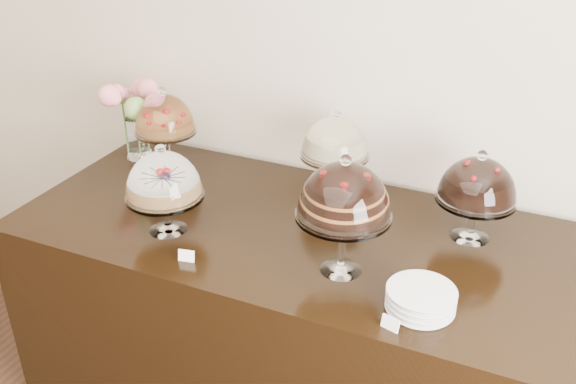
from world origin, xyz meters
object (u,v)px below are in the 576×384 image
at_px(display_counter, 293,317).
at_px(cake_stand_fruit_tart, 165,118).
at_px(cake_stand_dark_choco, 478,184).
at_px(flower_vase, 135,108).
at_px(plate_stack, 421,299).
at_px(cake_stand_sugar_sponge, 163,180).
at_px(cake_stand_cheesecake, 335,141).
at_px(cake_stand_choco_layer, 344,195).

xyz_separation_m(display_counter, cake_stand_fruit_tart, (-0.73, 0.24, 0.70)).
bearing_deg(display_counter, cake_stand_dark_choco, 18.11).
xyz_separation_m(flower_vase, plate_stack, (1.51, -0.59, -0.22)).
relative_size(cake_stand_dark_choco, plate_stack, 1.66).
bearing_deg(cake_stand_dark_choco, cake_stand_sugar_sponge, -158.49).
height_order(cake_stand_fruit_tart, flower_vase, cake_stand_fruit_tart).
bearing_deg(cake_stand_cheesecake, cake_stand_sugar_sponge, -133.01).
height_order(cake_stand_sugar_sponge, cake_stand_choco_layer, cake_stand_choco_layer).
relative_size(cake_stand_sugar_sponge, cake_stand_dark_choco, 1.00).
bearing_deg(display_counter, cake_stand_cheesecake, 80.62).
bearing_deg(display_counter, cake_stand_fruit_tart, 161.92).
bearing_deg(flower_vase, cake_stand_fruit_tart, -15.41).
relative_size(cake_stand_choco_layer, cake_stand_dark_choco, 1.23).
bearing_deg(cake_stand_fruit_tart, display_counter, -18.08).
xyz_separation_m(cake_stand_dark_choco, plate_stack, (-0.07, -0.51, -0.19)).
relative_size(display_counter, cake_stand_fruit_tart, 5.54).
xyz_separation_m(cake_stand_choco_layer, cake_stand_cheesecake, (-0.22, 0.50, -0.05)).
bearing_deg(flower_vase, cake_stand_choco_layer, -22.17).
bearing_deg(cake_stand_choco_layer, display_counter, 144.04).
bearing_deg(cake_stand_dark_choco, cake_stand_cheesecake, 170.73).
distance_m(cake_stand_cheesecake, flower_vase, 0.99).
bearing_deg(cake_stand_dark_choco, cake_stand_fruit_tart, 178.81).
height_order(flower_vase, plate_stack, flower_vase).
bearing_deg(cake_stand_fruit_tart, cake_stand_choco_layer, -23.45).
xyz_separation_m(display_counter, cake_stand_dark_choco, (0.65, 0.21, 0.68)).
relative_size(cake_stand_cheesecake, flower_vase, 0.99).
relative_size(cake_stand_sugar_sponge, plate_stack, 1.66).
xyz_separation_m(display_counter, cake_stand_choco_layer, (0.27, -0.20, 0.75)).
height_order(cake_stand_dark_choco, plate_stack, cake_stand_dark_choco).
distance_m(cake_stand_sugar_sponge, cake_stand_cheesecake, 0.72).
height_order(cake_stand_cheesecake, plate_stack, cake_stand_cheesecake).
distance_m(display_counter, cake_stand_sugar_sponge, 0.83).
bearing_deg(plate_stack, display_counter, 152.74).
xyz_separation_m(cake_stand_fruit_tart, plate_stack, (1.31, -0.54, -0.22)).
distance_m(cake_stand_sugar_sponge, cake_stand_fruit_tart, 0.54).
bearing_deg(cake_stand_cheesecake, cake_stand_dark_choco, -9.27).
xyz_separation_m(display_counter, cake_stand_cheesecake, (0.05, 0.31, 0.70)).
relative_size(cake_stand_sugar_sponge, cake_stand_cheesecake, 0.93).
bearing_deg(cake_stand_dark_choco, cake_stand_choco_layer, -132.75).
height_order(cake_stand_choco_layer, cake_stand_fruit_tart, cake_stand_choco_layer).
distance_m(cake_stand_choco_layer, cake_stand_dark_choco, 0.56).
height_order(display_counter, flower_vase, flower_vase).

